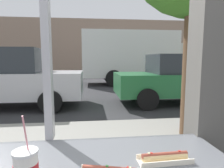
% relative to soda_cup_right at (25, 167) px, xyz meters
% --- Properties ---
extents(ground_plane, '(60.00, 60.00, 0.00)m').
position_rel_soda_cup_right_xyz_m(ground_plane, '(0.00, 8.41, -1.02)').
color(ground_plane, '#2D2D30').
extents(sidewalk_strip, '(16.00, 2.80, 0.11)m').
position_rel_soda_cup_right_xyz_m(sidewalk_strip, '(0.00, 2.01, -0.97)').
color(sidewalk_strip, gray).
rests_on(sidewalk_strip, ground).
extents(window_wall, '(2.77, 0.20, 2.90)m').
position_rel_soda_cup_right_xyz_m(window_wall, '(0.00, 0.49, 0.75)').
color(window_wall, '#56544F').
rests_on(window_wall, ground).
extents(building_facade_far, '(28.00, 1.20, 5.31)m').
position_rel_soda_cup_right_xyz_m(building_facade_far, '(0.00, 19.13, 1.63)').
color(building_facade_far, gray).
rests_on(building_facade_far, ground).
extents(soda_cup_right, '(0.10, 0.10, 0.30)m').
position_rel_soda_cup_right_xyz_m(soda_cup_right, '(0.00, 0.00, 0.00)').
color(soda_cup_right, white).
rests_on(soda_cup_right, window_counter).
extents(hotdog_tray_near, '(0.28, 0.11, 0.05)m').
position_rel_soda_cup_right_xyz_m(hotdog_tray_near, '(0.65, 0.11, -0.05)').
color(hotdog_tray_near, beige).
rests_on(hotdog_tray_near, window_counter).
extents(parked_car_silver, '(4.34, 1.94, 1.80)m').
position_rel_soda_cup_right_xyz_m(parked_car_silver, '(-2.21, 5.45, -0.12)').
color(parked_car_silver, '#BCBCC1').
rests_on(parked_car_silver, ground).
extents(parked_car_green, '(4.13, 1.90, 1.63)m').
position_rel_soda_cup_right_xyz_m(parked_car_green, '(3.23, 5.45, -0.19)').
color(parked_car_green, '#236B38').
rests_on(parked_car_green, ground).
extents(box_truck, '(7.11, 2.44, 3.02)m').
position_rel_soda_cup_right_xyz_m(box_truck, '(3.25, 10.66, 0.62)').
color(box_truck, silver).
rests_on(box_truck, ground).
extents(pedestrian, '(0.32, 0.32, 1.63)m').
position_rel_soda_cup_right_xyz_m(pedestrian, '(2.29, 2.72, 0.03)').
color(pedestrian, '#1F1B46').
rests_on(pedestrian, sidewalk_strip).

